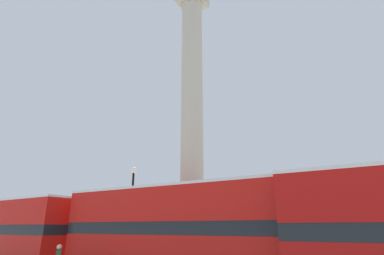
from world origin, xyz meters
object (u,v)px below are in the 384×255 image
object	(u,v)px
monument_column	(192,170)
street_lamp	(131,212)
bus_b	(169,229)
bus_c	(10,230)
equestrian_statue	(123,240)

from	to	relation	value
monument_column	street_lamp	size ratio (longest dim) A/B	3.36
monument_column	street_lamp	xyz separation A→B (m)	(-3.48, -1.64, -2.61)
monument_column	bus_b	xyz separation A→B (m)	(1.36, -4.34, -3.60)
monument_column	bus_b	world-z (taller)	monument_column
bus_b	bus_c	world-z (taller)	bus_b
monument_column	equestrian_statue	world-z (taller)	monument_column
bus_c	street_lamp	distance (m)	8.04
monument_column	equestrian_statue	distance (m)	10.87
bus_b	street_lamp	bearing A→B (deg)	151.13
monument_column	street_lamp	bearing A→B (deg)	-154.73
equestrian_statue	street_lamp	distance (m)	8.06
monument_column	bus_c	world-z (taller)	monument_column
bus_b	bus_c	xyz separation A→B (m)	(-12.10, -0.59, -0.09)
equestrian_statue	street_lamp	bearing A→B (deg)	-57.42
bus_c	street_lamp	xyz separation A→B (m)	(7.26, 3.28, 1.08)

